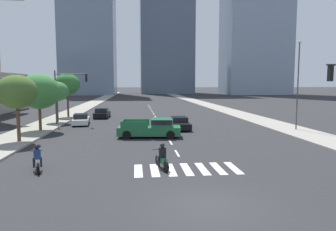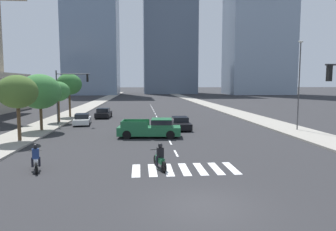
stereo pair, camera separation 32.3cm
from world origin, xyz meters
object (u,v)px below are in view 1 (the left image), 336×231
Objects in this scene: traffic_signal_far at (67,88)px; street_tree_second at (39,92)px; pickup_truck at (152,128)px; sedan_white_0 at (81,120)px; street_tree_nearest at (17,92)px; motorcycle_trailing at (37,160)px; street_tree_fourth at (67,84)px; street_lamp_east at (298,80)px; sedan_black_1 at (102,113)px; street_tree_third at (56,92)px; motorcycle_lead at (162,159)px; sedan_black_2 at (179,123)px.

traffic_signal_far is 5.02m from street_tree_second.
pickup_truck is at bearing -44.62° from traffic_signal_far.
street_tree_nearest is at bearing 158.17° from sedan_white_0.
street_tree_fourth is (-4.08, 27.18, 4.10)m from motorcycle_trailing.
traffic_signal_far is at bearing 69.79° from street_tree_second.
pickup_truck is 15.56m from street_lamp_east.
street_tree_second is 0.92× the size of street_tree_fourth.
sedan_black_1 is at bearing 67.29° from traffic_signal_far.
street_lamp_east is 25.98m from street_tree_nearest.
motorcycle_trailing is 19.48m from sedan_white_0.
traffic_signal_far reaches higher than street_tree_third.
traffic_signal_far is 1.10× the size of street_tree_second.
street_tree_third is at bearing 90.00° from street_tree_second.
motorcycle_lead is 15.50m from sedan_black_2.
motorcycle_lead is 6.86m from motorcycle_trailing.
motorcycle_trailing is at bearing -34.14° from sedan_black_2.
street_tree_fourth is (-14.10, 12.35, 4.10)m from sedan_black_2.
motorcycle_lead reaches higher than sedan_black_1.
motorcycle_lead is at bearing -164.42° from sedan_black_1.
sedan_white_0 is at bearing 16.40° from traffic_signal_far.
street_lamp_east reaches higher than sedan_white_0.
sedan_black_1 reaches higher than sedan_white_0.
motorcycle_lead is 24.28m from street_tree_third.
pickup_truck is 1.07× the size of street_tree_nearest.
traffic_signal_far is at bearing 164.08° from street_lamp_east.
street_lamp_east is at bearing -30.19° from street_tree_fourth.
sedan_black_2 is 0.78× the size of traffic_signal_far.
pickup_truck is at bearing -21.86° from street_tree_second.
motorcycle_trailing is 17.89m from sedan_black_2.
traffic_signal_far is at bearing 80.53° from street_tree_nearest.
motorcycle_trailing is at bearing -82.96° from traffic_signal_far.
sedan_white_0 is 0.78× the size of street_tree_fourth.
traffic_signal_far is (-2.35, 19.06, 3.72)m from motorcycle_trailing.
traffic_signal_far is 2.72m from street_tree_third.
street_tree_fourth is at bearing 8.14° from motorcycle_lead.
sedan_white_0 is (-7.84, 19.80, -0.00)m from motorcycle_lead.
sedan_black_2 is (9.32, -11.51, -0.03)m from sedan_black_1.
motorcycle_trailing is 0.39× the size of street_tree_nearest.
traffic_signal_far is at bearing -49.59° from street_tree_third.
street_tree_nearest is at bearing -90.00° from street_tree_fourth.
street_lamp_east is at bearing 77.23° from sedan_black_2.
street_tree_fourth reaches higher than sedan_white_0.
motorcycle_lead is 0.34× the size of traffic_signal_far.
motorcycle_trailing is 0.34× the size of traffic_signal_far.
motorcycle_lead is at bearing -64.63° from traffic_signal_far.
motorcycle_lead is 0.44× the size of sedan_black_2.
motorcycle_lead is 18.63m from street_tree_second.
motorcycle_trailing is 12.10m from pickup_truck.
sedan_black_2 is 0.54× the size of street_lamp_east.
sedan_black_2 is 12.76m from street_lamp_east.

